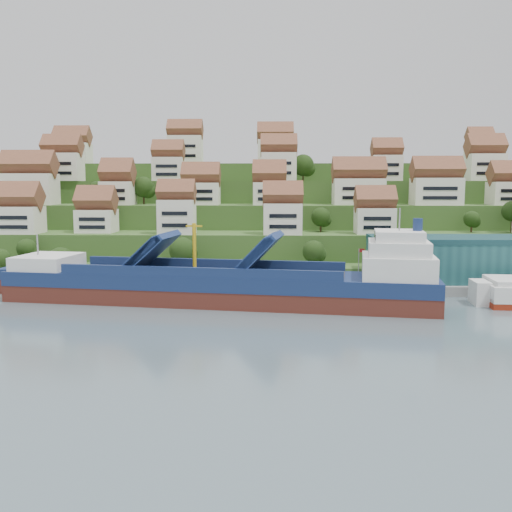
{
  "coord_description": "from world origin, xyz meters",
  "views": [
    {
      "loc": [
        -1.08,
        -112.8,
        24.06
      ],
      "look_at": [
        -4.38,
        14.0,
        8.0
      ],
      "focal_mm": 40.0,
      "sensor_mm": 36.0,
      "label": 1
    }
  ],
  "objects": [
    {
      "name": "hillside",
      "position": [
        0.0,
        103.55,
        10.66
      ],
      "size": [
        260.0,
        128.0,
        31.0
      ],
      "color": "#2D4C1E",
      "rests_on": "ground"
    },
    {
      "name": "ground",
      "position": [
        0.0,
        0.0,
        0.0
      ],
      "size": [
        300.0,
        300.0,
        0.0
      ],
      "primitive_type": "plane",
      "color": "slate",
      "rests_on": "ground"
    },
    {
      "name": "pebble_beach",
      "position": [
        -58.0,
        12.0,
        0.5
      ],
      "size": [
        45.0,
        20.0,
        1.0
      ],
      "primitive_type": "cube",
      "color": "gray",
      "rests_on": "ground"
    },
    {
      "name": "hillside_trees",
      "position": [
        -10.79,
        44.33,
        16.48
      ],
      "size": [
        142.97,
        62.79,
        30.75
      ],
      "color": "#223D14",
      "rests_on": "ground"
    },
    {
      "name": "quay",
      "position": [
        20.0,
        15.0,
        1.1
      ],
      "size": [
        180.0,
        14.0,
        2.2
      ],
      "primitive_type": "cube",
      "color": "gray",
      "rests_on": "ground"
    },
    {
      "name": "warehouse",
      "position": [
        52.0,
        17.0,
        7.2
      ],
      "size": [
        60.0,
        15.0,
        10.0
      ],
      "primitive_type": "cube",
      "color": "#205558",
      "rests_on": "quay"
    },
    {
      "name": "beach_huts",
      "position": [
        -60.0,
        10.75,
        2.1
      ],
      "size": [
        14.4,
        3.7,
        2.2
      ],
      "color": "white",
      "rests_on": "pebble_beach"
    },
    {
      "name": "flagpole",
      "position": [
        18.11,
        10.0,
        6.88
      ],
      "size": [
        1.28,
        0.16,
        8.0
      ],
      "color": "gray",
      "rests_on": "quay"
    },
    {
      "name": "hillside_village",
      "position": [
        -4.63,
        59.95,
        24.15
      ],
      "size": [
        155.78,
        63.41,
        29.65
      ],
      "color": "white",
      "rests_on": "ground"
    },
    {
      "name": "cargo_ship",
      "position": [
        -9.7,
        0.38,
        3.62
      ],
      "size": [
        88.23,
        26.52,
        19.45
      ],
      "rotation": [
        0.0,
        0.0,
        -0.15
      ],
      "color": "#542219",
      "rests_on": "ground"
    }
  ]
}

